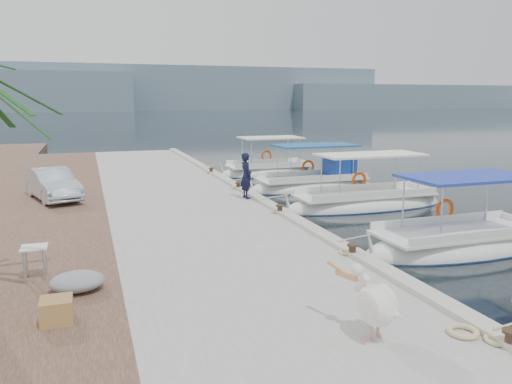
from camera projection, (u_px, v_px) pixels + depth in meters
ground at (307, 238)px, 16.02m from camera, size 400.00×400.00×0.00m
concrete_quay at (185, 206)px, 19.69m from camera, size 6.00×40.00×0.50m
quay_curb at (252, 194)px, 20.50m from camera, size 0.44×40.00×0.12m
cobblestone_strip at (49, 215)px, 18.11m from camera, size 4.00×40.00×0.50m
distant_hills at (174, 92)px, 211.60m from camera, size 330.00×60.00×18.00m
fishing_caique_b at (459, 246)px, 14.75m from camera, size 6.31×2.33×2.83m
fishing_caique_c at (365, 205)px, 20.55m from camera, size 7.19×2.16×2.83m
fishing_caique_d at (313, 185)px, 24.72m from camera, size 6.61×2.34×2.83m
fishing_caique_e at (268, 173)px, 29.54m from camera, size 5.91×2.41×2.83m
mooring_bollards at (280, 209)px, 17.18m from camera, size 0.28×20.28×0.33m
pelican at (374, 303)px, 8.19m from camera, size 0.79×1.52×1.18m
fisherman at (246, 176)px, 19.81m from camera, size 0.50×0.71×1.83m
parked_car at (53, 184)px, 19.63m from camera, size 2.42×3.98×1.24m
wooden_crate at (57, 311)px, 8.82m from camera, size 0.55×0.55×0.44m
tarp_bundle at (77, 281)px, 10.28m from camera, size 1.10×0.90×0.40m
folding_table at (35, 256)px, 10.93m from camera, size 0.55×0.55×0.73m
rope_coil at (463, 331)px, 8.40m from camera, size 0.54×0.54×0.10m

